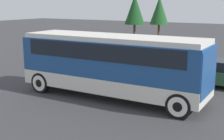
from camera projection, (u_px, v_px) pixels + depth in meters
name	position (u px, v px, depth m)	size (l,w,h in m)	color
ground_plane	(112.00, 97.00, 15.46)	(120.00, 120.00, 0.00)	#38383A
tour_bus	(114.00, 61.00, 15.03)	(9.27, 2.63, 3.06)	silver
parked_car_near	(211.00, 72.00, 17.62)	(4.35, 1.97, 1.48)	#2D5638
parked_car_mid	(146.00, 61.00, 21.42)	(4.27, 1.80, 1.34)	maroon
tree_left	(159.00, 11.00, 40.68)	(2.45, 2.45, 5.40)	brown
tree_center	(135.00, 10.00, 37.41)	(2.44, 2.44, 5.57)	brown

